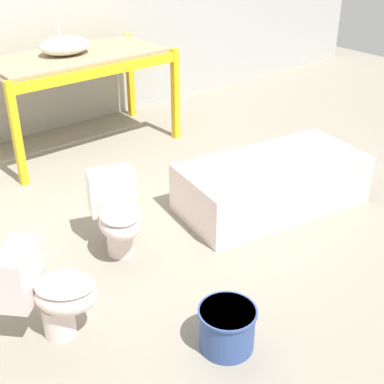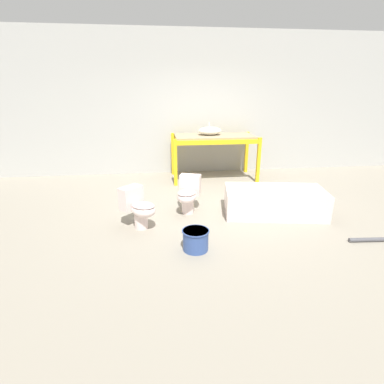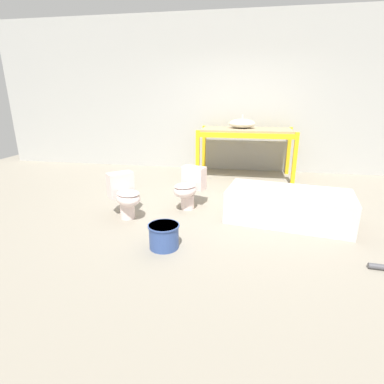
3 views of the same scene
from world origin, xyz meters
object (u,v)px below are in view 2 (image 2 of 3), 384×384
at_px(bucket_white, 196,239).
at_px(sink_basin, 210,131).
at_px(toilet_far, 188,193).
at_px(bathtub_main, 274,200).
at_px(toilet_near, 139,207).

bearing_deg(bucket_white, sink_basin, 77.03).
relative_size(toilet_far, bucket_white, 1.77).
relative_size(bathtub_main, toilet_near, 2.75).
height_order(toilet_near, toilet_far, same).
distance_m(toilet_near, bucket_white, 1.06).
bearing_deg(sink_basin, toilet_far, -109.49).
bearing_deg(toilet_far, bathtub_main, 9.36).
height_order(sink_basin, bucket_white, sink_basin).
bearing_deg(bathtub_main, toilet_far, 179.54).
bearing_deg(toilet_near, bathtub_main, -37.41).
bearing_deg(toilet_far, sink_basin, 90.04).
relative_size(bathtub_main, bucket_white, 4.84).
bearing_deg(bathtub_main, toilet_near, -163.76).
xyz_separation_m(sink_basin, bucket_white, (-0.74, -3.20, -0.92)).
bearing_deg(toilet_near, sink_basin, 15.08).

